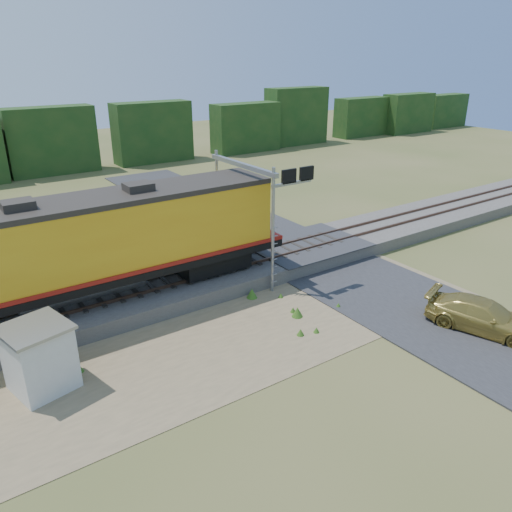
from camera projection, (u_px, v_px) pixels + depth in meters
ground at (274, 328)px, 23.49m from camera, size 140.00×140.00×0.00m
ballast at (211, 276)px, 27.91m from camera, size 70.00×5.00×0.80m
rails at (210, 268)px, 27.73m from camera, size 70.00×1.54×0.16m
dirt_shoulder at (233, 335)px, 22.81m from camera, size 26.00×8.00×0.03m
road at (367, 284)px, 27.70m from camera, size 7.00×66.00×0.86m
tree_line_north at (55, 146)px, 51.28m from camera, size 130.00×3.00×6.50m
weed_clumps at (208, 350)px, 21.72m from camera, size 15.00×6.20×0.56m
locomotive at (70, 248)px, 22.84m from camera, size 21.46×3.27×5.54m
shed at (40, 357)px, 18.78m from camera, size 2.74×2.74×2.70m
signal_gantry at (255, 190)px, 26.98m from camera, size 2.69×6.20×6.78m
car at (483, 316)px, 23.01m from camera, size 3.64×5.49×1.48m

